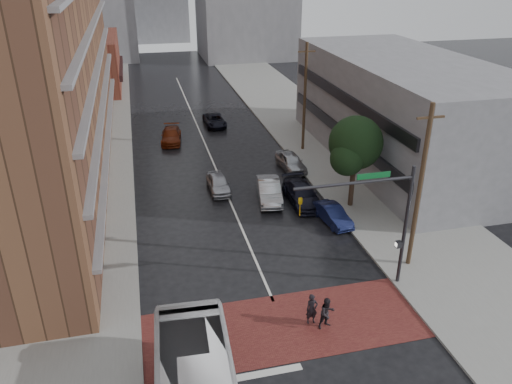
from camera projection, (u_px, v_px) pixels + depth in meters
ground at (287, 333)px, 24.65m from camera, size 160.00×160.00×0.00m
crosswalk at (284, 326)px, 25.08m from camera, size 14.00×5.00×0.02m
sidewalk_west at (81, 165)px, 44.09m from camera, size 9.00×90.00×0.15m
sidewalk_east at (325, 144)px, 48.96m from camera, size 9.00×90.00×0.15m
storefront_west at (89, 63)px, 67.92m from camera, size 8.00×16.00×7.00m
building_east at (402, 110)px, 43.73m from camera, size 11.00×26.00×9.00m
street_tree at (355, 146)px, 34.95m from camera, size 4.20×4.10×6.90m
signal_mast at (383, 212)px, 26.03m from camera, size 6.50×0.30×7.20m
utility_pole_near at (420, 188)px, 27.80m from camera, size 1.60×0.26×10.00m
utility_pole_far at (305, 97)px, 45.33m from camera, size 1.60×0.26×10.00m
pedestrian_a at (312, 309)px, 24.97m from camera, size 0.62×0.42×1.69m
pedestrian_b at (327, 313)px, 24.69m from camera, size 0.96×0.83×1.71m
car_travel_a at (218, 183)px, 39.06m from camera, size 1.59×3.92×1.33m
car_travel_b at (269, 191)px, 37.62m from camera, size 2.34×4.90×1.55m
car_travel_c at (171, 136)px, 49.28m from camera, size 2.43×4.81×1.34m
suv_travel at (215, 120)px, 53.98m from camera, size 2.19×4.51×1.24m
car_parked_near at (333, 215)px, 34.48m from camera, size 1.88×3.93×1.24m
car_parked_mid at (302, 194)px, 37.21m from camera, size 2.06×5.02×1.46m
car_parked_far at (291, 162)px, 42.98m from camera, size 2.06×4.41×1.46m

